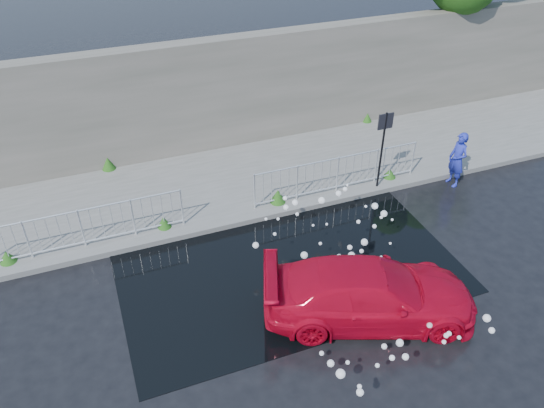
# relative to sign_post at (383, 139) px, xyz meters

# --- Properties ---
(ground) EXTENTS (90.00, 90.00, 0.00)m
(ground) POSITION_rel_sign_post_xyz_m (-4.20, -3.10, -1.72)
(ground) COLOR black
(ground) RESTS_ON ground
(pavement) EXTENTS (30.00, 4.00, 0.15)m
(pavement) POSITION_rel_sign_post_xyz_m (-4.20, 1.90, -1.65)
(pavement) COLOR #60605C
(pavement) RESTS_ON ground
(curb) EXTENTS (30.00, 0.25, 0.16)m
(curb) POSITION_rel_sign_post_xyz_m (-4.20, -0.10, -1.64)
(curb) COLOR #60605C
(curb) RESTS_ON ground
(retaining_wall) EXTENTS (30.00, 0.60, 3.50)m
(retaining_wall) POSITION_rel_sign_post_xyz_m (-4.20, 4.10, 0.18)
(retaining_wall) COLOR #555247
(retaining_wall) RESTS_ON pavement
(puddle) EXTENTS (8.00, 5.00, 0.01)m
(puddle) POSITION_rel_sign_post_xyz_m (-3.70, -2.10, -1.72)
(puddle) COLOR black
(puddle) RESTS_ON ground
(sign_post) EXTENTS (0.45, 0.06, 2.50)m
(sign_post) POSITION_rel_sign_post_xyz_m (0.00, 0.00, 0.00)
(sign_post) COLOR black
(sign_post) RESTS_ON ground
(railing_left) EXTENTS (5.05, 0.05, 1.10)m
(railing_left) POSITION_rel_sign_post_xyz_m (-8.20, 0.25, -0.99)
(railing_left) COLOR silver
(railing_left) RESTS_ON pavement
(railing_right) EXTENTS (5.05, 0.05, 1.10)m
(railing_right) POSITION_rel_sign_post_xyz_m (-1.20, 0.25, -0.99)
(railing_right) COLOR silver
(railing_right) RESTS_ON pavement
(weeds) EXTENTS (12.17, 3.93, 0.40)m
(weeds) POSITION_rel_sign_post_xyz_m (-4.46, 1.49, -1.40)
(weeds) COLOR #1A5416
(weeds) RESTS_ON pavement
(water_spray) EXTENTS (3.70, 5.76, 1.05)m
(water_spray) POSITION_rel_sign_post_xyz_m (-2.50, -3.34, -1.02)
(water_spray) COLOR white
(water_spray) RESTS_ON ground
(red_car) EXTENTS (4.88, 3.28, 1.31)m
(red_car) POSITION_rel_sign_post_xyz_m (-2.66, -4.20, -1.07)
(red_car) COLOR red
(red_car) RESTS_ON ground
(person) EXTENTS (0.42, 0.63, 1.68)m
(person) POSITION_rel_sign_post_xyz_m (2.30, -0.50, -0.88)
(person) COLOR #222CAC
(person) RESTS_ON ground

